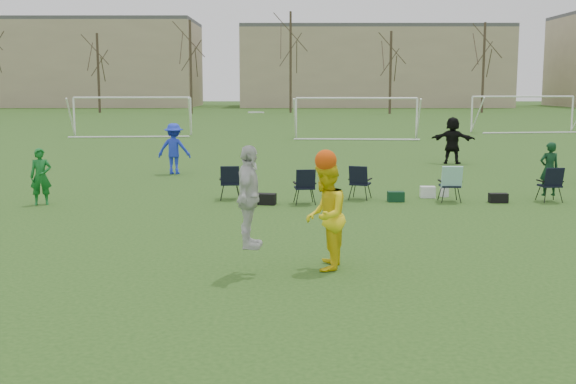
{
  "coord_description": "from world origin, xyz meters",
  "views": [
    {
      "loc": [
        0.05,
        -11.91,
        3.21
      ],
      "look_at": [
        -0.0,
        1.25,
        1.25
      ],
      "focal_mm": 45.0,
      "sensor_mm": 36.0,
      "label": 1
    }
  ],
  "objects_px": {
    "center_contest": "(298,208)",
    "goal_left": "(132,105)",
    "fielder_green_near": "(41,177)",
    "goal_right": "(523,104)",
    "fielder_blue": "(174,149)",
    "fielder_black": "(452,140)",
    "goal_mid": "(356,106)"
  },
  "relations": [
    {
      "from": "fielder_black",
      "to": "goal_mid",
      "type": "distance_m",
      "value": 14.73
    },
    {
      "from": "center_contest",
      "to": "goal_left",
      "type": "height_order",
      "value": "center_contest"
    },
    {
      "from": "center_contest",
      "to": "goal_mid",
      "type": "relative_size",
      "value": 0.38
    },
    {
      "from": "fielder_blue",
      "to": "center_contest",
      "type": "height_order",
      "value": "center_contest"
    },
    {
      "from": "center_contest",
      "to": "goal_left",
      "type": "relative_size",
      "value": 0.38
    },
    {
      "from": "fielder_green_near",
      "to": "fielder_black",
      "type": "relative_size",
      "value": 0.8
    },
    {
      "from": "fielder_black",
      "to": "fielder_green_near",
      "type": "bearing_deg",
      "value": 57.66
    },
    {
      "from": "fielder_green_near",
      "to": "goal_right",
      "type": "distance_m",
      "value": 38.2
    },
    {
      "from": "fielder_blue",
      "to": "goal_right",
      "type": "bearing_deg",
      "value": -125.28
    },
    {
      "from": "center_contest",
      "to": "goal_right",
      "type": "distance_m",
      "value": 40.9
    },
    {
      "from": "fielder_black",
      "to": "goal_right",
      "type": "height_order",
      "value": "goal_right"
    },
    {
      "from": "goal_left",
      "to": "goal_right",
      "type": "bearing_deg",
      "value": 3.75
    },
    {
      "from": "fielder_black",
      "to": "goal_mid",
      "type": "relative_size",
      "value": 0.26
    },
    {
      "from": "fielder_blue",
      "to": "goal_right",
      "type": "relative_size",
      "value": 0.25
    },
    {
      "from": "fielder_blue",
      "to": "fielder_black",
      "type": "height_order",
      "value": "fielder_black"
    },
    {
      "from": "fielder_green_near",
      "to": "goal_left",
      "type": "height_order",
      "value": "goal_left"
    },
    {
      "from": "fielder_blue",
      "to": "center_contest",
      "type": "relative_size",
      "value": 0.66
    },
    {
      "from": "fielder_blue",
      "to": "center_contest",
      "type": "xyz_separation_m",
      "value": [
        4.34,
        -13.76,
        0.2
      ]
    },
    {
      "from": "fielder_green_near",
      "to": "goal_right",
      "type": "bearing_deg",
      "value": 37.31
    },
    {
      "from": "fielder_blue",
      "to": "goal_right",
      "type": "xyz_separation_m",
      "value": [
        20.18,
        23.95,
        1.01
      ]
    },
    {
      "from": "fielder_green_near",
      "to": "goal_left",
      "type": "xyz_separation_m",
      "value": [
        -3.32,
        26.72,
        1.16
      ]
    },
    {
      "from": "goal_left",
      "to": "goal_right",
      "type": "xyz_separation_m",
      "value": [
        26.0,
        4.0,
        0.0
      ]
    },
    {
      "from": "fielder_black",
      "to": "goal_right",
      "type": "distance_m",
      "value": 22.52
    },
    {
      "from": "center_contest",
      "to": "goal_mid",
      "type": "xyz_separation_m",
      "value": [
        3.83,
        31.7,
        0.81
      ]
    },
    {
      "from": "fielder_green_near",
      "to": "fielder_black",
      "type": "bearing_deg",
      "value": 21.33
    },
    {
      "from": "goal_mid",
      "to": "goal_right",
      "type": "distance_m",
      "value": 13.42
    },
    {
      "from": "fielder_green_near",
      "to": "fielder_blue",
      "type": "height_order",
      "value": "fielder_blue"
    },
    {
      "from": "fielder_black",
      "to": "goal_left",
      "type": "relative_size",
      "value": 0.26
    },
    {
      "from": "goal_mid",
      "to": "goal_right",
      "type": "xyz_separation_m",
      "value": [
        12.0,
        6.0,
        0.0
      ]
    },
    {
      "from": "fielder_green_near",
      "to": "goal_mid",
      "type": "xyz_separation_m",
      "value": [
        10.68,
        24.72,
        1.16
      ]
    },
    {
      "from": "fielder_green_near",
      "to": "goal_mid",
      "type": "relative_size",
      "value": 0.21
    },
    {
      "from": "center_contest",
      "to": "goal_right",
      "type": "relative_size",
      "value": 0.38
    }
  ]
}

